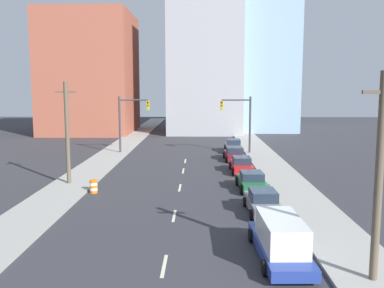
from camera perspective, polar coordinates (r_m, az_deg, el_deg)
The scene contains 21 objects.
sidewalk_left at distance 56.97m, azimuth -9.07°, elevation -0.12°, with size 3.49×92.79×0.16m.
sidewalk_right at distance 56.51m, azimuth 8.15°, elevation -0.17°, with size 3.49×92.79×0.16m.
lane_stripe_at_8m at distance 19.31m, azimuth -3.73°, elevation -15.89°, with size 0.16×2.40×0.01m, color beige.
lane_stripe_at_16m at distance 26.08m, azimuth -2.39°, elevation -9.54°, with size 0.16×2.40×0.01m, color beige.
lane_stripe_at_23m at distance 33.03m, azimuth -1.63°, elevation -5.84°, with size 0.16×2.40×0.01m, color beige.
lane_stripe_at_30m at distance 39.48m, azimuth -1.18°, elevation -3.59°, with size 0.16×2.40×0.01m, color beige.
lane_stripe_at_35m at distance 44.62m, azimuth -0.91°, elevation -2.28°, with size 0.16×2.40×0.01m, color beige.
building_brick_left at distance 74.28m, azimuth -13.34°, elevation 9.11°, with size 14.00×16.00×19.69m.
building_office_center at distance 76.06m, azimuth 1.64°, elevation 10.56°, with size 12.00×20.00×23.09m.
building_glass_right at distance 81.05m, azimuth 8.36°, elevation 13.82°, with size 13.00×20.00×33.02m.
traffic_signal_left at distance 49.68m, azimuth -8.57°, elevation 3.52°, with size 3.56×0.35×6.60m.
traffic_signal_right at distance 49.21m, azimuth 6.69°, elevation 3.52°, with size 3.56×0.35×6.60m.
utility_pole_right_near at distance 17.90m, azimuth 23.65°, elevation -4.08°, with size 1.60×0.32×8.31m.
utility_pole_left_mid at distance 34.59m, azimuth -16.30°, elevation 1.48°, with size 1.60×0.32×8.11m.
traffic_barrel at distance 32.17m, azimuth -12.99°, elevation -5.54°, with size 0.56×0.56×0.95m.
box_truck_blue at distance 20.10m, azimuth 11.69°, elevation -12.26°, with size 2.36×6.25×1.93m.
sedan_gray at distance 26.88m, azimuth 9.45°, elevation -7.69°, with size 2.15×4.56×1.42m.
sedan_green at distance 32.63m, azimuth 7.97°, elevation -4.94°, with size 2.24×4.52×1.36m.
sedan_red at distance 39.12m, azimuth 6.62°, elevation -2.80°, with size 2.06×4.58×1.41m.
sedan_maroon at distance 45.37m, azimuth 5.69°, elevation -1.34°, with size 2.30×4.54×1.40m.
sedan_silver at distance 50.93m, azimuth 5.54°, elevation -0.29°, with size 2.07×4.66×1.52m.
Camera 1 is at (1.55, -9.16, 7.72)m, focal length 40.00 mm.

